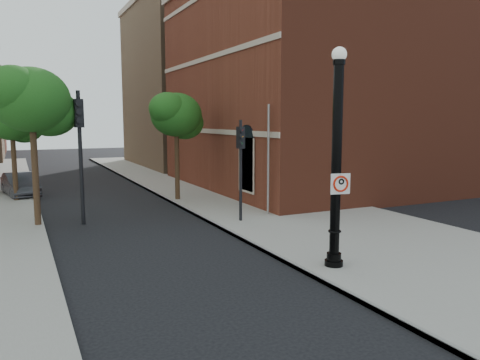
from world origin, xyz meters
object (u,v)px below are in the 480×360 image
lamppost (336,170)px  traffic_signal_left (80,135)px  traffic_signal_right (241,154)px  parked_car (20,185)px  no_parking_sign (340,184)px

lamppost → traffic_signal_left: size_ratio=1.15×
lamppost → traffic_signal_right: lamppost is taller
lamppost → parked_car: size_ratio=1.55×
traffic_signal_left → traffic_signal_right: bearing=-28.9°
lamppost → traffic_signal_right: (0.20, 6.37, -0.00)m
traffic_signal_left → traffic_signal_right: (5.71, -2.58, -0.76)m
parked_car → traffic_signal_left: (2.18, -8.56, 2.90)m
lamppost → no_parking_sign: lamppost is taller
lamppost → no_parking_sign: (0.03, -0.15, -0.35)m
no_parking_sign → traffic_signal_left: size_ratio=0.11×
lamppost → traffic_signal_left: 10.54m
parked_car → traffic_signal_right: traffic_signal_right is taller
no_parking_sign → parked_car: 19.36m
no_parking_sign → traffic_signal_right: bearing=100.8°
no_parking_sign → traffic_signal_left: 10.72m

